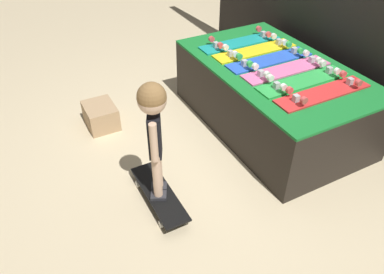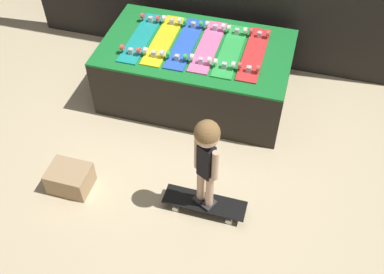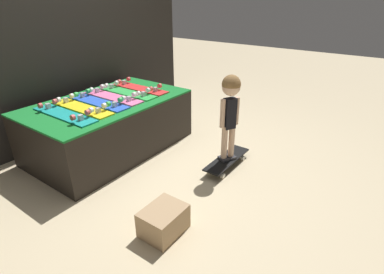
# 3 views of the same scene
# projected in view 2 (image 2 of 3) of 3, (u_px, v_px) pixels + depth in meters

# --- Properties ---
(ground_plane) EXTENTS (16.00, 16.00, 0.00)m
(ground_plane) POSITION_uv_depth(u_px,v_px,m) (180.00, 135.00, 4.15)
(ground_plane) COLOR beige
(display_rack) EXTENTS (1.74, 1.03, 0.59)m
(display_rack) POSITION_uv_depth(u_px,v_px,m) (196.00, 72.00, 4.31)
(display_rack) COLOR black
(display_rack) RESTS_ON ground_plane
(skateboard_teal_on_rack) EXTENTS (0.18, 0.80, 0.09)m
(skateboard_teal_on_rack) POSITION_uv_depth(u_px,v_px,m) (141.00, 37.00, 4.16)
(skateboard_teal_on_rack) COLOR teal
(skateboard_teal_on_rack) RESTS_ON display_rack
(skateboard_yellow_on_rack) EXTENTS (0.18, 0.80, 0.09)m
(skateboard_yellow_on_rack) POSITION_uv_depth(u_px,v_px,m) (163.00, 39.00, 4.14)
(skateboard_yellow_on_rack) COLOR yellow
(skateboard_yellow_on_rack) RESTS_ON display_rack
(skateboard_blue_on_rack) EXTENTS (0.18, 0.80, 0.09)m
(skateboard_blue_on_rack) POSITION_uv_depth(u_px,v_px,m) (186.00, 43.00, 4.10)
(skateboard_blue_on_rack) COLOR blue
(skateboard_blue_on_rack) RESTS_ON display_rack
(skateboard_pink_on_rack) EXTENTS (0.18, 0.80, 0.09)m
(skateboard_pink_on_rack) POSITION_uv_depth(u_px,v_px,m) (208.00, 45.00, 4.07)
(skateboard_pink_on_rack) COLOR pink
(skateboard_pink_on_rack) RESTS_ON display_rack
(skateboard_green_on_rack) EXTENTS (0.18, 0.80, 0.09)m
(skateboard_green_on_rack) POSITION_uv_depth(u_px,v_px,m) (231.00, 50.00, 4.03)
(skateboard_green_on_rack) COLOR green
(skateboard_green_on_rack) RESTS_ON display_rack
(skateboard_red_on_rack) EXTENTS (0.18, 0.80, 0.09)m
(skateboard_red_on_rack) POSITION_uv_depth(u_px,v_px,m) (254.00, 53.00, 3.99)
(skateboard_red_on_rack) COLOR red
(skateboard_red_on_rack) RESTS_ON display_rack
(skateboard_on_floor) EXTENTS (0.66, 0.19, 0.09)m
(skateboard_on_floor) POSITION_uv_depth(u_px,v_px,m) (205.00, 203.00, 3.55)
(skateboard_on_floor) COLOR black
(skateboard_on_floor) RESTS_ON ground_plane
(child) EXTENTS (0.20, 0.18, 0.89)m
(child) POSITION_uv_depth(u_px,v_px,m) (207.00, 150.00, 3.08)
(child) COLOR #2D2D33
(child) RESTS_ON skateboard_on_floor
(storage_box) EXTENTS (0.33, 0.26, 0.21)m
(storage_box) POSITION_uv_depth(u_px,v_px,m) (70.00, 178.00, 3.68)
(storage_box) COLOR tan
(storage_box) RESTS_ON ground_plane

